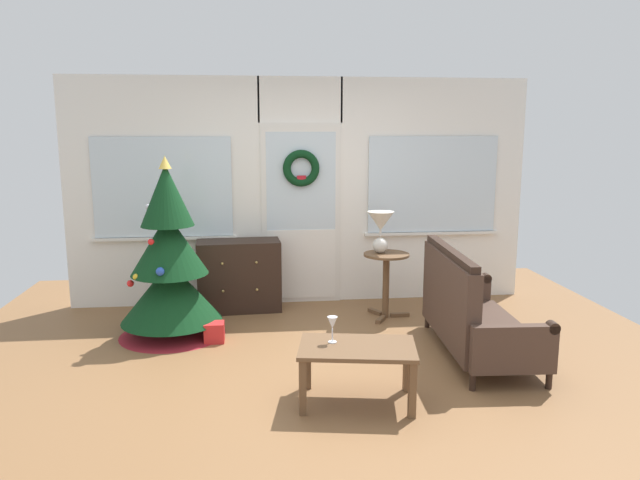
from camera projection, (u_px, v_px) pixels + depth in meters
name	position (u px, v px, depth m)	size (l,w,h in m)	color
ground_plane	(321.00, 370.00, 4.99)	(6.76, 6.76, 0.00)	brown
back_wall_with_door	(301.00, 191.00, 6.79)	(5.20, 0.19, 2.55)	white
christmas_tree	(170.00, 269.00, 5.72)	(1.02, 1.02, 1.74)	#4C331E
dresser_cabinet	(239.00, 275.00, 6.59)	(0.92, 0.48, 0.78)	black
settee_sofa	(469.00, 313.00, 5.28)	(0.80, 1.66, 0.96)	black
side_table	(386.00, 272.00, 6.30)	(0.50, 0.48, 0.70)	brown
table_lamp	(381.00, 226.00, 6.25)	(0.28, 0.28, 0.44)	silver
coffee_table	(357.00, 354.00, 4.33)	(0.92, 0.65, 0.44)	brown
wine_glass	(332.00, 324.00, 4.37)	(0.08, 0.08, 0.20)	silver
gift_box	(214.00, 332.00, 5.64)	(0.19, 0.17, 0.19)	red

